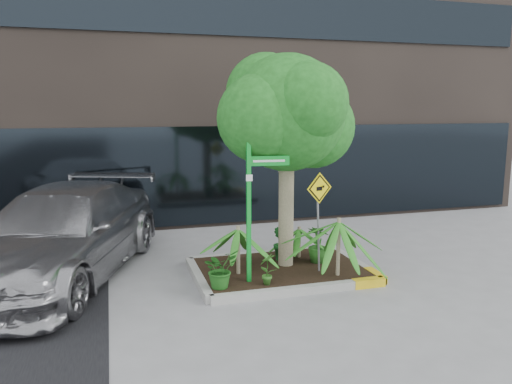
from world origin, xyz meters
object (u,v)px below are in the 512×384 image
object	(u,v)px
parked_car	(62,233)
street_sign_post	(251,199)
cattle_sign	(319,205)
tree	(287,113)

from	to	relation	value
parked_car	street_sign_post	bearing A→B (deg)	-5.27
parked_car	street_sign_post	size ratio (longest dim) A/B	2.24
street_sign_post	cattle_sign	xyz separation A→B (m)	(1.35, 0.16, -0.21)
street_sign_post	cattle_sign	bearing A→B (deg)	11.34
tree	street_sign_post	size ratio (longest dim) A/B	1.62
parked_car	street_sign_post	world-z (taller)	street_sign_post
tree	street_sign_post	distance (m)	1.85
cattle_sign	tree	bearing A→B (deg)	114.59
parked_car	street_sign_post	distance (m)	3.71
parked_car	cattle_sign	distance (m)	4.86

